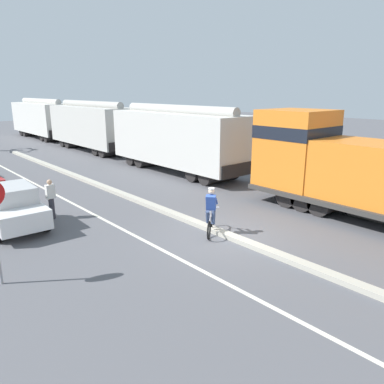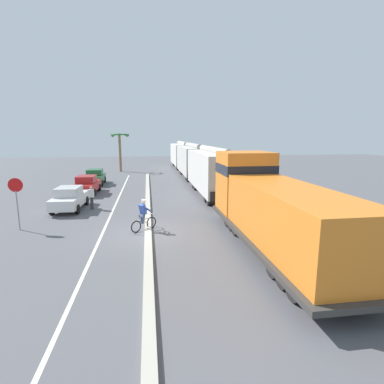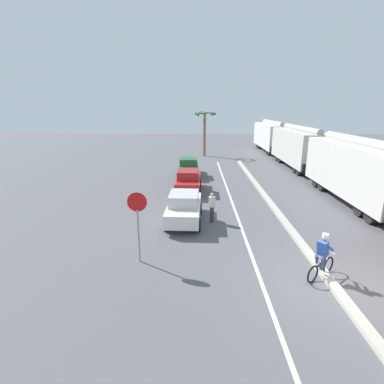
# 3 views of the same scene
# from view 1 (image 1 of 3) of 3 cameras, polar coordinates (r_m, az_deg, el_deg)

# --- Properties ---
(ground_plane) EXTENTS (120.00, 120.00, 0.00)m
(ground_plane) POSITION_cam_1_polar(r_m,az_deg,el_deg) (13.55, 4.68, -6.60)
(ground_plane) COLOR #56565B
(median_curb) EXTENTS (0.36, 36.00, 0.16)m
(median_curb) POSITION_cam_1_polar(r_m,az_deg,el_deg) (17.98, -9.09, -0.92)
(median_curb) COLOR #B2AD9E
(median_curb) RESTS_ON ground
(lane_stripe) EXTENTS (0.14, 36.00, 0.01)m
(lane_stripe) POSITION_cam_1_polar(r_m,az_deg,el_deg) (16.92, -15.97, -2.63)
(lane_stripe) COLOR silver
(lane_stripe) RESTS_ON ground
(locomotive) EXTENTS (3.10, 11.61, 4.20)m
(locomotive) POSITION_cam_1_polar(r_m,az_deg,el_deg) (16.18, 25.84, 2.19)
(locomotive) COLOR orange
(locomotive) RESTS_ON ground
(hopper_car_lead) EXTENTS (2.90, 10.60, 4.18)m
(hopper_car_lead) POSITION_cam_1_polar(r_m,az_deg,el_deg) (23.58, -2.29, 8.05)
(hopper_car_lead) COLOR beige
(hopper_car_lead) RESTS_ON ground
(hopper_car_middle) EXTENTS (2.90, 10.60, 4.18)m
(hopper_car_middle) POSITION_cam_1_polar(r_m,az_deg,el_deg) (33.37, -15.07, 9.67)
(hopper_car_middle) COLOR beige
(hopper_car_middle) RESTS_ON ground
(hopper_car_trailing) EXTENTS (2.90, 10.60, 4.18)m
(hopper_car_trailing) POSITION_cam_1_polar(r_m,az_deg,el_deg) (44.05, -21.91, 10.34)
(hopper_car_trailing) COLOR silver
(hopper_car_trailing) RESTS_ON ground
(parked_car_white) EXTENTS (1.95, 4.26, 1.62)m
(parked_car_white) POSITION_cam_1_polar(r_m,az_deg,el_deg) (15.65, -25.85, -1.94)
(parked_car_white) COLOR silver
(parked_car_white) RESTS_ON ground
(cyclist) EXTENTS (1.37, 1.12, 1.71)m
(cyclist) POSITION_cam_1_polar(r_m,az_deg,el_deg) (13.36, 2.91, -3.15)
(cyclist) COLOR black
(cyclist) RESTS_ON ground
(pedestrian_by_cars) EXTENTS (0.34, 0.22, 1.62)m
(pedestrian_by_cars) POSITION_cam_1_polar(r_m,az_deg,el_deg) (16.00, -20.70, -0.92)
(pedestrian_by_cars) COLOR #33333D
(pedestrian_by_cars) RESTS_ON ground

